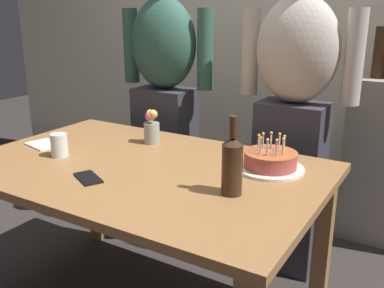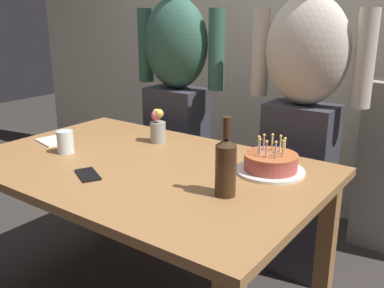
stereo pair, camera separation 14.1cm
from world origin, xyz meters
TOP-DOWN VIEW (x-y plane):
  - back_wall at (0.00, 1.55)m, footprint 5.20×0.10m
  - dining_table at (0.00, 0.00)m, footprint 1.50×0.96m
  - birthday_cake at (0.48, 0.23)m, footprint 0.28×0.28m
  - water_glass_near at (-0.38, -0.09)m, footprint 0.07×0.07m
  - wine_bottle at (0.45, -0.07)m, footprint 0.07×0.07m
  - cell_phone at (-0.08, -0.23)m, footprint 0.16×0.13m
  - napkin_stack at (-0.57, -0.02)m, footprint 0.19×0.16m
  - flower_vase at (-0.15, 0.28)m, footprint 0.08×0.08m
  - person_man_bearded at (-0.39, 0.73)m, footprint 0.61×0.27m
  - person_woman_cardigan at (0.40, 0.73)m, footprint 0.61×0.27m

SIDE VIEW (x-z plane):
  - dining_table at x=0.00m, z-range 0.27..1.01m
  - cell_phone at x=-0.08m, z-range 0.74..0.75m
  - napkin_stack at x=-0.57m, z-range 0.74..0.75m
  - birthday_cake at x=0.48m, z-range 0.70..0.85m
  - water_glass_near at x=-0.38m, z-range 0.74..0.84m
  - flower_vase at x=-0.15m, z-range 0.73..0.90m
  - wine_bottle at x=0.45m, z-range 0.71..0.99m
  - person_man_bearded at x=-0.39m, z-range 0.04..1.70m
  - person_woman_cardigan at x=0.40m, z-range 0.04..1.70m
  - back_wall at x=0.00m, z-range 0.00..2.60m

